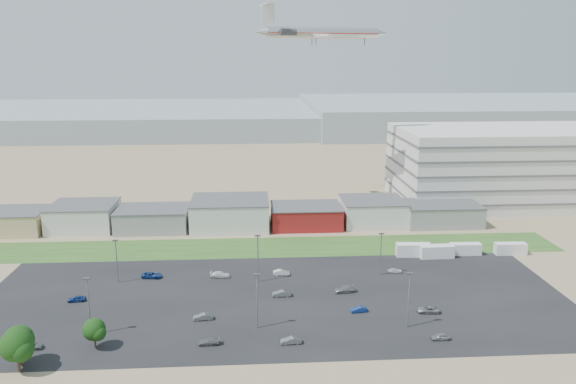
{
  "coord_description": "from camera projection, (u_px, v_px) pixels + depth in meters",
  "views": [
    {
      "loc": [
        0.75,
        -86.44,
        48.31
      ],
      "look_at": [
        7.68,
        22.0,
        22.0
      ],
      "focal_mm": 35.0,
      "sensor_mm": 36.0,
      "label": 1
    }
  ],
  "objects": [
    {
      "name": "ground",
      "position": [
        251.0,
        349.0,
        95.16
      ],
      "size": [
        700.0,
        700.0,
        0.0
      ],
      "primitive_type": "plane",
      "color": "#917B5C",
      "rests_on": "ground"
    },
    {
      "name": "parking_lot",
      "position": [
        276.0,
        299.0,
        114.87
      ],
      "size": [
        120.0,
        50.0,
        0.01
      ],
      "primitive_type": "cube",
      "color": "black",
      "rests_on": "ground"
    },
    {
      "name": "grass_strip",
      "position": [
        251.0,
        248.0,
        145.59
      ],
      "size": [
        160.0,
        16.0,
        0.02
      ],
      "primitive_type": "cube",
      "color": "#2C541F",
      "rests_on": "ground"
    },
    {
      "name": "hills_backdrop",
      "position": [
        307.0,
        119.0,
        402.11
      ],
      "size": [
        700.0,
        200.0,
        9.0
      ],
      "primitive_type": null,
      "color": "gray",
      "rests_on": "ground"
    },
    {
      "name": "building_row",
      "position": [
        192.0,
        214.0,
        162.03
      ],
      "size": [
        170.0,
        20.0,
        8.0
      ],
      "primitive_type": null,
      "color": "silver",
      "rests_on": "ground"
    },
    {
      "name": "parking_garage",
      "position": [
        516.0,
        165.0,
        189.95
      ],
      "size": [
        80.0,
        40.0,
        25.0
      ],
      "primitive_type": "cube",
      "color": "silver",
      "rests_on": "ground"
    },
    {
      "name": "box_trailer_a",
      "position": [
        413.0,
        250.0,
        139.15
      ],
      "size": [
        8.62,
        3.11,
        3.18
      ],
      "primitive_type": null,
      "rotation": [
        0.0,
        0.0,
        -0.05
      ],
      "color": "silver",
      "rests_on": "ground"
    },
    {
      "name": "box_trailer_b",
      "position": [
        437.0,
        252.0,
        138.06
      ],
      "size": [
        8.4,
        2.88,
        3.12
      ],
      "primitive_type": null,
      "rotation": [
        0.0,
        0.0,
        0.03
      ],
      "color": "silver",
      "rests_on": "ground"
    },
    {
      "name": "box_trailer_c",
      "position": [
        465.0,
        249.0,
        140.28
      ],
      "size": [
        7.7,
        2.65,
        2.86
      ],
      "primitive_type": null,
      "rotation": [
        0.0,
        0.0,
        -0.04
      ],
      "color": "silver",
      "rests_on": "ground"
    },
    {
      "name": "box_trailer_d",
      "position": [
        510.0,
        249.0,
        140.41
      ],
      "size": [
        7.83,
        2.74,
        2.9
      ],
      "primitive_type": null,
      "rotation": [
        0.0,
        0.0,
        -0.04
      ],
      "color": "silver",
      "rests_on": "ground"
    },
    {
      "name": "tree_mid",
      "position": [
        17.0,
        349.0,
        87.18
      ],
      "size": [
        5.47,
        5.47,
        8.2
      ],
      "primitive_type": null,
      "color": "black",
      "rests_on": "ground"
    },
    {
      "name": "tree_right",
      "position": [
        19.0,
        343.0,
        89.23
      ],
      "size": [
        5.15,
        5.15,
        7.72
      ],
      "primitive_type": null,
      "color": "black",
      "rests_on": "ground"
    },
    {
      "name": "tree_near",
      "position": [
        94.0,
        332.0,
        94.66
      ],
      "size": [
        4.1,
        4.1,
        6.14
      ],
      "primitive_type": null,
      "color": "black",
      "rests_on": "ground"
    },
    {
      "name": "lightpole_front_l",
      "position": [
        89.0,
        307.0,
        98.79
      ],
      "size": [
        1.27,
        0.53,
        10.79
      ],
      "primitive_type": null,
      "color": "slate",
      "rests_on": "ground"
    },
    {
      "name": "lightpole_front_m",
      "position": [
        257.0,
        301.0,
        101.36
      ],
      "size": [
        1.23,
        0.51,
        10.49
      ],
      "primitive_type": null,
      "color": "slate",
      "rests_on": "ground"
    },
    {
      "name": "lightpole_front_r",
      "position": [
        409.0,
        300.0,
        101.65
      ],
      "size": [
        1.24,
        0.52,
        10.58
      ],
      "primitive_type": null,
      "color": "slate",
      "rests_on": "ground"
    },
    {
      "name": "lightpole_back_l",
      "position": [
        117.0,
        261.0,
        122.05
      ],
      "size": [
        1.15,
        0.48,
        9.78
      ],
      "primitive_type": null,
      "color": "slate",
      "rests_on": "ground"
    },
    {
      "name": "lightpole_back_m",
      "position": [
        258.0,
        259.0,
        122.42
      ],
      "size": [
        1.26,
        0.53,
        10.73
      ],
      "primitive_type": null,
      "color": "slate",
      "rests_on": "ground"
    },
    {
      "name": "lightpole_back_r",
      "position": [
        381.0,
        254.0,
        126.34
      ],
      "size": [
        1.16,
        0.49,
        9.9
      ],
      "primitive_type": null,
      "color": "slate",
      "rests_on": "ground"
    },
    {
      "name": "airliner",
      "position": [
        323.0,
        33.0,
        176.47
      ],
      "size": [
        49.82,
        38.82,
        13.17
      ],
      "primitive_type": null,
      "rotation": [
        0.0,
        0.0,
        0.21
      ],
      "color": "silver"
    },
    {
      "name": "parked_car_0",
      "position": [
        428.0,
        310.0,
        108.53
      ],
      "size": [
        4.48,
        2.34,
        1.2
      ],
      "primitive_type": "imported",
      "rotation": [
        0.0,
        0.0,
        -1.65
      ],
      "color": "#A5A5AA",
      "rests_on": "ground"
    },
    {
      "name": "parked_car_1",
      "position": [
        359.0,
        309.0,
        108.77
      ],
      "size": [
        3.42,
        1.55,
        1.09
      ],
      "primitive_type": "imported",
      "rotation": [
        0.0,
        0.0,
        -1.45
      ],
      "color": "navy",
      "rests_on": "ground"
    },
    {
      "name": "parked_car_2",
      "position": [
        440.0,
        337.0,
        98.15
      ],
      "size": [
        3.36,
        1.36,
        1.14
      ],
      "primitive_type": "imported",
      "rotation": [
        0.0,
        0.0,
        -1.57
      ],
      "color": "#A5A5AA",
      "rests_on": "ground"
    },
    {
      "name": "parked_car_3",
      "position": [
        209.0,
        342.0,
        96.49
      ],
      "size": [
        3.86,
        1.62,
        1.11
      ],
      "primitive_type": "imported",
      "rotation": [
        0.0,
        0.0,
        -1.56
      ],
      "color": "#595B5E",
      "rests_on": "ground"
    },
    {
      "name": "parked_car_4",
      "position": [
        203.0,
        317.0,
        105.57
      ],
      "size": [
        3.82,
        1.68,
        1.22
      ],
      "primitive_type": "imported",
      "rotation": [
        0.0,
        0.0,
        -1.46
      ],
      "color": "#595B5E",
      "rests_on": "ground"
    },
    {
      "name": "parked_car_5",
      "position": [
        77.0,
        299.0,
        113.46
      ],
      "size": [
        3.71,
        1.78,
        1.22
      ],
      "primitive_type": "imported",
      "rotation": [
        0.0,
        0.0,
        -1.48
      ],
      "color": "navy",
      "rests_on": "ground"
    },
    {
      "name": "parked_car_6",
      "position": [
        220.0,
        275.0,
        125.86
      ],
      "size": [
        4.61,
        2.24,
        1.29
      ],
      "primitive_type": "imported",
      "rotation": [
        0.0,
        0.0,
        1.47
      ],
      "color": "silver",
      "rests_on": "ground"
    },
    {
      "name": "parked_car_7",
      "position": [
        282.0,
        293.0,
        115.88
      ],
      "size": [
        3.89,
        1.38,
        1.28
      ],
      "primitive_type": "imported",
      "rotation": [
        0.0,
        0.0,
        -1.57
      ],
      "color": "#595B5E",
      "rests_on": "ground"
    },
    {
      "name": "parked_car_8",
      "position": [
        395.0,
        270.0,
        128.55
      ],
      "size": [
        3.29,
        1.34,
        1.12
      ],
      "primitive_type": "imported",
      "rotation": [
        0.0,
        0.0,
        1.57
      ],
      "color": "silver",
      "rests_on": "ground"
    },
    {
      "name": "parked_car_9",
      "position": [
        152.0,
        275.0,
        125.57
      ],
      "size": [
        4.77,
        2.68,
        1.26
      ],
      "primitive_type": "imported",
      "rotation": [
        0.0,
        0.0,
        1.44
      ],
      "color": "navy",
      "rests_on": "ground"
    },
    {
      "name": "parked_car_10",
      "position": [
        32.0,
        346.0,
        95.03
      ],
      "size": [
        3.89,
        1.61,
        1.12
      ],
      "primitive_type": "imported",
      "rotation": [
        0.0,
        0.0,
        1.58
      ],
      "color": "#595B5E",
      "rests_on": "ground"
    },
    {
      "name": "parked_car_11",
      "position": [
        282.0,
        272.0,
        127.19
      ],
      "size": [
        3.83,
        1.46,
        1.25
      ],
      "primitive_type": "imported",
      "rotation": [
        0.0,
        0.0,
        1.53
      ],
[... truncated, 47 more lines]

